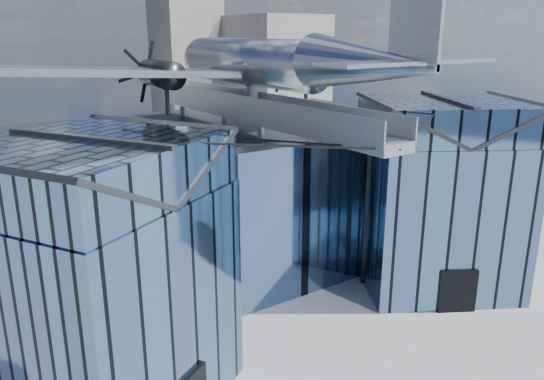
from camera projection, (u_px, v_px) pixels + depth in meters
ground_plane at (292, 321)px, 29.73m from camera, size 120.00×120.00×0.00m
museum at (237, 201)px, 32.74m from camera, size 32.88×24.50×17.60m
bg_towers at (66, 77)px, 67.51m from camera, size 77.00×24.50×26.00m
tree_plaza_e at (514, 205)px, 37.55m from camera, size 3.78×3.78×5.58m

